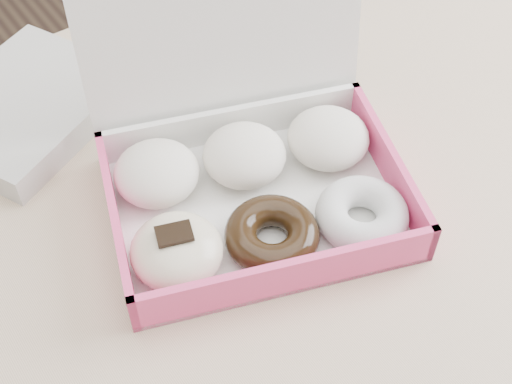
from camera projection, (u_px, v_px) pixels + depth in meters
table at (283, 216)px, 0.89m from camera, size 1.20×0.80×0.75m
donut_box at (250, 176)px, 0.78m from camera, size 0.39×0.36×0.23m
newspapers at (26, 107)px, 0.88m from camera, size 0.28×0.26×0.04m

